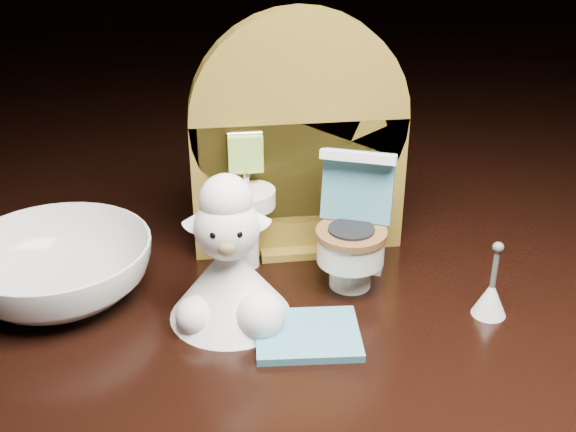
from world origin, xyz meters
The scene contains 6 objects.
backdrop_panel centered at (0.00, 0.06, 0.07)m, with size 0.13×0.05×0.15m.
toy_toilet centered at (0.03, 0.02, 0.03)m, with size 0.05×0.06×0.08m.
bath_mat centered at (-0.01, -0.03, 0.00)m, with size 0.05×0.04×0.00m, color teal.
toilet_brush centered at (0.09, -0.02, 0.01)m, with size 0.02×0.02×0.04m.
plush_lamb centered at (-0.05, -0.01, 0.03)m, with size 0.07×0.07×0.09m.
ceramic_bowl centered at (-0.14, 0.03, 0.02)m, with size 0.11×0.11×0.03m, color white.
Camera 1 is at (-0.06, -0.33, 0.23)m, focal length 45.00 mm.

